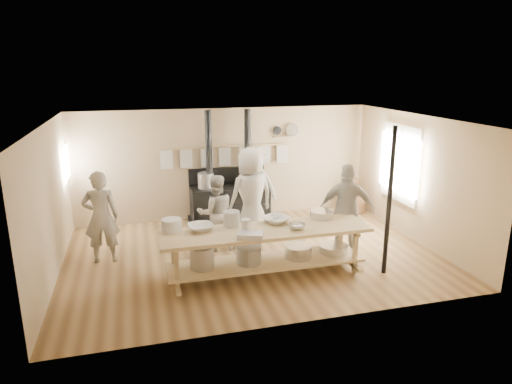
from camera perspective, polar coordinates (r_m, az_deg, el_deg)
ground at (r=8.90m, az=-0.45°, el=-7.89°), size 7.00×7.00×0.00m
room_shell at (r=8.39m, az=-0.47°, el=2.34°), size 7.00×7.00×7.00m
window_right at (r=10.35m, az=17.62°, el=3.42°), size 0.09×1.50×1.65m
left_opening at (r=10.19m, az=-22.66°, el=3.35°), size 0.00×0.90×0.90m
stove at (r=10.67m, az=-3.36°, el=-0.94°), size 1.90×0.75×2.60m
towel_rail at (r=10.70m, az=-3.72°, el=4.81°), size 3.00×0.04×0.47m
back_wall_shelf at (r=11.03m, az=3.74°, el=7.48°), size 0.63×0.14×0.32m
prep_table at (r=7.90m, az=1.14°, el=-6.93°), size 3.60×0.90×0.85m
support_post at (r=8.05m, az=16.31°, el=-1.25°), size 0.08×0.08×2.60m
cook_far_left at (r=8.80m, az=-18.82°, el=-2.99°), size 0.64×0.43×1.74m
cook_left at (r=8.97m, az=-5.06°, el=-2.60°), size 0.74×0.58×1.52m
cook_center at (r=9.24m, az=-0.62°, el=-0.49°), size 1.09×0.84×1.98m
cook_right at (r=8.87m, az=11.29°, el=-2.18°), size 1.13×0.79×1.77m
cook_by_window at (r=10.53m, az=-0.26°, el=0.98°), size 1.32×1.25×1.79m
chair at (r=11.64m, az=12.21°, el=-1.32°), size 0.43×0.43×0.81m
bowl_white_a at (r=7.78m, az=-6.97°, el=-4.40°), size 0.46×0.46×0.10m
bowl_steel_a at (r=8.12m, az=1.93°, el=-3.49°), size 0.39×0.39×0.09m
bowl_white_b at (r=8.09m, az=2.57°, el=-3.48°), size 0.61×0.61×0.11m
bowl_steel_b at (r=7.81m, az=5.14°, el=-4.30°), size 0.30×0.30×0.09m
roasting_pan at (r=7.38m, az=-0.69°, el=-5.45°), size 0.47×0.39×0.09m
mixing_bowl_large at (r=8.43m, az=8.22°, el=-2.74°), size 0.51×0.51×0.14m
bucket_galv at (r=7.92m, az=-3.09°, el=-3.33°), size 0.37×0.37×0.26m
deep_bowl_enamel at (r=7.79m, az=-10.51°, el=-4.09°), size 0.44×0.44×0.21m
pitcher at (r=7.56m, az=-1.29°, el=-4.31°), size 0.20×0.20×0.25m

